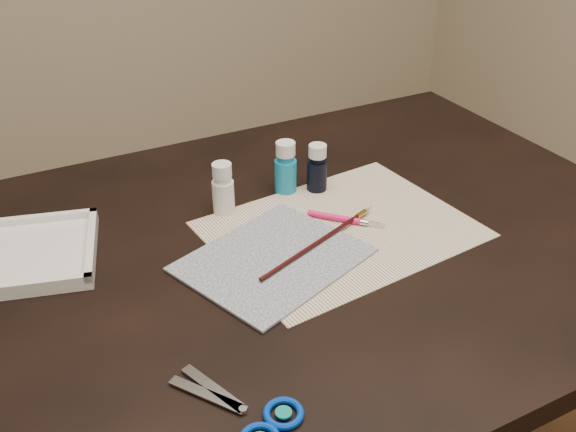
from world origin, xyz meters
name	(u,v)px	position (x,y,z in m)	size (l,w,h in m)	color
table	(288,401)	(0.00, 0.00, 0.38)	(1.30, 0.90, 0.75)	black
paper	(341,229)	(0.10, -0.01, 0.75)	(0.43, 0.32, 0.00)	white
canvas	(273,259)	(-0.05, -0.04, 0.75)	(0.27, 0.21, 0.00)	#131C3F
paint_bottle_white	(223,188)	(-0.06, 0.14, 0.80)	(0.04, 0.04, 0.09)	white
paint_bottle_cyan	(286,167)	(0.08, 0.16, 0.80)	(0.04, 0.04, 0.10)	#1687B5
paint_bottle_navy	(317,168)	(0.13, 0.13, 0.80)	(0.04, 0.04, 0.09)	black
paintbrush	(322,240)	(0.04, -0.03, 0.76)	(0.29, 0.01, 0.01)	black
craft_knife	(347,220)	(0.12, 0.00, 0.76)	(0.14, 0.01, 0.01)	#FF196C
scissors	(228,407)	(-0.23, -0.28, 0.75)	(0.19, 0.10, 0.01)	silver
palette_tray	(30,253)	(-0.38, 0.14, 0.76)	(0.20, 0.20, 0.02)	white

